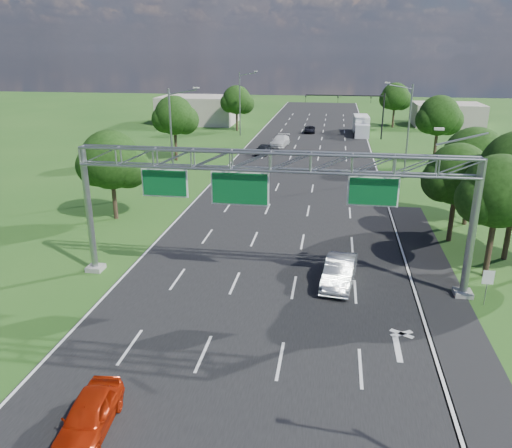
% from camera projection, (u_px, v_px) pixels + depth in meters
% --- Properties ---
extents(ground, '(220.00, 220.00, 0.00)m').
position_uv_depth(ground, '(291.00, 199.00, 47.21)').
color(ground, '#214E17').
rests_on(ground, ground).
extents(road, '(18.00, 180.00, 0.02)m').
position_uv_depth(road, '(291.00, 199.00, 47.21)').
color(road, black).
rests_on(road, ground).
extents(road_flare, '(3.00, 30.00, 0.02)m').
position_uv_depth(road_flare, '(433.00, 279.00, 30.81)').
color(road_flare, black).
rests_on(road_flare, ground).
extents(sign_gantry, '(23.50, 1.00, 9.56)m').
position_uv_depth(sign_gantry, '(272.00, 172.00, 28.10)').
color(sign_gantry, gray).
rests_on(sign_gantry, ground).
extents(regulatory_sign, '(0.60, 0.08, 2.10)m').
position_uv_depth(regulatory_sign, '(488.00, 281.00, 27.17)').
color(regulatory_sign, gray).
rests_on(regulatory_sign, ground).
extents(traffic_signal, '(12.21, 0.24, 7.00)m').
position_uv_depth(traffic_signal, '(360.00, 105.00, 77.01)').
color(traffic_signal, black).
rests_on(traffic_signal, ground).
extents(streetlight_l_near, '(2.97, 0.22, 10.16)m').
position_uv_depth(streetlight_l_near, '(173.00, 137.00, 47.00)').
color(streetlight_l_near, gray).
rests_on(streetlight_l_near, ground).
extents(streetlight_l_far, '(2.97, 0.22, 10.16)m').
position_uv_depth(streetlight_l_far, '(241.00, 101.00, 79.61)').
color(streetlight_l_far, gray).
rests_on(streetlight_l_far, ground).
extents(streetlight_r_mid, '(2.97, 0.22, 10.16)m').
position_uv_depth(streetlight_r_mid, '(407.00, 127.00, 53.02)').
color(streetlight_r_mid, gray).
rests_on(streetlight_r_mid, ground).
extents(tree_cluster_right, '(9.91, 14.60, 8.68)m').
position_uv_depth(tree_cluster_right, '(500.00, 178.00, 33.21)').
color(tree_cluster_right, '#2D2116').
rests_on(tree_cluster_right, ground).
extents(tree_verge_la, '(5.76, 4.80, 7.40)m').
position_uv_depth(tree_verge_la, '(112.00, 163.00, 40.24)').
color(tree_verge_la, '#2D2116').
rests_on(tree_verge_la, ground).
extents(tree_verge_lb, '(5.76, 4.80, 8.06)m').
position_uv_depth(tree_verge_lb, '(175.00, 117.00, 61.74)').
color(tree_verge_lb, '#2D2116').
rests_on(tree_verge_lb, ground).
extents(tree_verge_lc, '(5.76, 4.80, 7.62)m').
position_uv_depth(tree_verge_lc, '(237.00, 101.00, 84.74)').
color(tree_verge_lc, '#2D2116').
rests_on(tree_verge_lc, ground).
extents(tree_verge_rd, '(5.76, 4.80, 8.28)m').
position_uv_depth(tree_verge_rd, '(439.00, 117.00, 59.79)').
color(tree_verge_rd, '#2D2116').
rests_on(tree_verge_rd, ground).
extents(tree_verge_re, '(5.76, 4.80, 7.84)m').
position_uv_depth(tree_verge_re, '(395.00, 98.00, 88.18)').
color(tree_verge_re, '#2D2116').
rests_on(tree_verge_re, ground).
extents(building_left, '(14.00, 10.00, 5.00)m').
position_uv_depth(building_left, '(198.00, 110.00, 94.31)').
color(building_left, '#AEA192').
rests_on(building_left, ground).
extents(building_right, '(12.00, 9.00, 4.00)m').
position_uv_depth(building_right, '(447.00, 115.00, 91.48)').
color(building_right, '#AEA192').
rests_on(building_right, ground).
extents(red_coupe, '(1.97, 4.17, 1.38)m').
position_uv_depth(red_coupe, '(89.00, 415.00, 18.36)').
color(red_coupe, '#B22208').
rests_on(red_coupe, ground).
extents(silver_sedan, '(2.30, 5.02, 1.60)m').
position_uv_depth(silver_sedan, '(339.00, 272.00, 29.91)').
color(silver_sedan, '#B5BCC1').
rests_on(silver_sedan, ground).
extents(car_queue_a, '(2.75, 5.42, 1.51)m').
position_uv_depth(car_queue_a, '(280.00, 141.00, 72.52)').
color(car_queue_a, silver).
rests_on(car_queue_a, ground).
extents(car_queue_b, '(1.87, 3.91, 1.08)m').
position_uv_depth(car_queue_b, '(310.00, 129.00, 84.17)').
color(car_queue_b, black).
rests_on(car_queue_b, ground).
extents(car_queue_c, '(2.00, 4.16, 1.37)m').
position_uv_depth(car_queue_c, '(263.00, 150.00, 66.67)').
color(car_queue_c, black).
rests_on(car_queue_c, ground).
extents(box_truck, '(2.52, 8.06, 3.03)m').
position_uv_depth(box_truck, '(361.00, 126.00, 81.85)').
color(box_truck, white).
rests_on(box_truck, ground).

